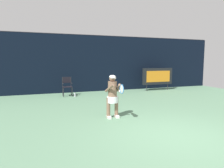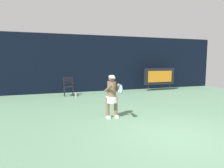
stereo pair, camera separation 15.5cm
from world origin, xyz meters
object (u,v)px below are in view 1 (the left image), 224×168
Objects in this scene: scoreboard at (158,76)px; water_bottle at (75,95)px; tennis_player at (113,94)px; tennis_racket at (121,89)px; umpire_chair at (67,85)px.

water_bottle is at bearing -172.92° from scoreboard.
tennis_player reaches higher than tennis_racket.
scoreboard is at bearing 7.08° from water_bottle.
umpire_chair is 0.76m from water_bottle.
tennis_racket is at bearing -79.23° from umpire_chair.
scoreboard is 2.04× the size of umpire_chair.
water_bottle is (-5.74, -0.71, -0.82)m from scoreboard.
scoreboard reaches higher than tennis_racket.
tennis_player is 0.57m from tennis_racket.
umpire_chair is at bearing 128.26° from water_bottle.
water_bottle is 0.44× the size of tennis_racket.
umpire_chair reaches higher than water_bottle.
scoreboard is 1.46× the size of tennis_player.
tennis_player reaches higher than water_bottle.
tennis_racket reaches higher than water_bottle.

